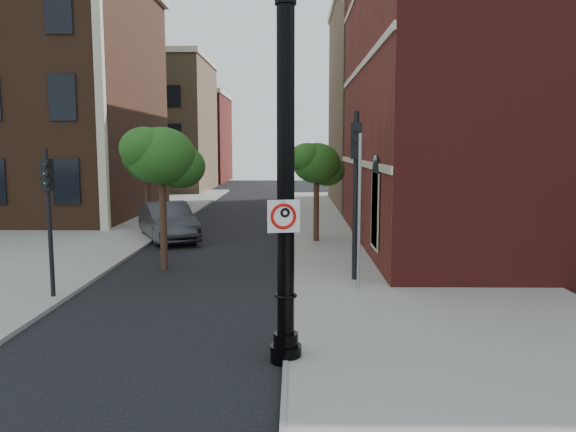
{
  "coord_description": "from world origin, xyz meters",
  "views": [
    {
      "loc": [
        2.22,
        -9.93,
        4.18
      ],
      "look_at": [
        2.07,
        2.0,
        2.7
      ],
      "focal_mm": 35.0,
      "sensor_mm": 36.0,
      "label": 1
    }
  ],
  "objects_px": {
    "parked_car": "(168,221)",
    "traffic_signal_left": "(48,199)",
    "lamppost": "(286,190)",
    "no_parking_sign": "(284,216)",
    "traffic_signal_right": "(356,169)"
  },
  "relations": [
    {
      "from": "parked_car",
      "to": "traffic_signal_right",
      "type": "distance_m",
      "value": 11.31
    },
    {
      "from": "lamppost",
      "to": "traffic_signal_right",
      "type": "bearing_deg",
      "value": 72.52
    },
    {
      "from": "lamppost",
      "to": "traffic_signal_right",
      "type": "xyz_separation_m",
      "value": [
        2.01,
        6.37,
        0.15
      ]
    },
    {
      "from": "no_parking_sign",
      "to": "traffic_signal_left",
      "type": "relative_size",
      "value": 0.15
    },
    {
      "from": "no_parking_sign",
      "to": "traffic_signal_left",
      "type": "xyz_separation_m",
      "value": [
        -6.39,
        4.48,
        -0.12
      ]
    },
    {
      "from": "traffic_signal_right",
      "to": "parked_car",
      "type": "bearing_deg",
      "value": 139.22
    },
    {
      "from": "no_parking_sign",
      "to": "parked_car",
      "type": "distance_m",
      "value": 15.68
    },
    {
      "from": "traffic_signal_left",
      "to": "traffic_signal_right",
      "type": "xyz_separation_m",
      "value": [
        8.43,
        2.07,
        0.74
      ]
    },
    {
      "from": "lamppost",
      "to": "parked_car",
      "type": "height_order",
      "value": "lamppost"
    },
    {
      "from": "no_parking_sign",
      "to": "traffic_signal_left",
      "type": "bearing_deg",
      "value": 134.06
    },
    {
      "from": "no_parking_sign",
      "to": "traffic_signal_right",
      "type": "height_order",
      "value": "traffic_signal_right"
    },
    {
      "from": "parked_car",
      "to": "traffic_signal_left",
      "type": "bearing_deg",
      "value": -119.85
    },
    {
      "from": "lamppost",
      "to": "parked_car",
      "type": "xyz_separation_m",
      "value": [
        -5.54,
        14.36,
        -2.52
      ]
    },
    {
      "from": "no_parking_sign",
      "to": "traffic_signal_left",
      "type": "distance_m",
      "value": 7.8
    },
    {
      "from": "no_parking_sign",
      "to": "parked_car",
      "type": "bearing_deg",
      "value": 99.83
    }
  ]
}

